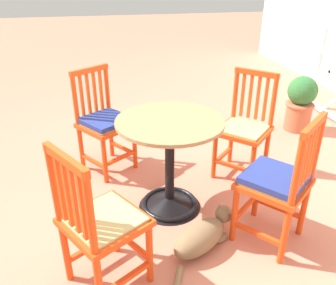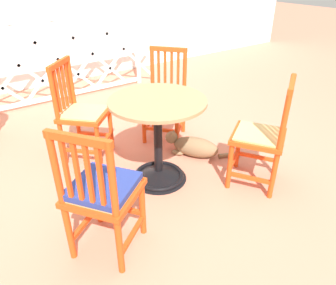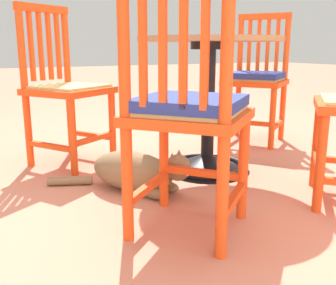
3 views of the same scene
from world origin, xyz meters
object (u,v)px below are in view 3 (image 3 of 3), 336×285
(cafe_table, at_px, (208,121))
(tabby_cat, at_px, (138,172))
(orange_chair_facing_out, at_px, (66,90))
(orange_chair_tucked_in, at_px, (188,114))
(orange_chair_by_planter, at_px, (256,80))

(cafe_table, bearing_deg, tabby_cat, 15.32)
(cafe_table, xyz_separation_m, tabby_cat, (0.47, 0.13, -0.19))
(orange_chair_facing_out, bearing_deg, tabby_cat, 104.70)
(cafe_table, xyz_separation_m, orange_chair_tucked_in, (0.48, 0.60, 0.16))
(orange_chair_by_planter, height_order, orange_chair_tucked_in, same)
(orange_chair_tucked_in, bearing_deg, cafe_table, -128.88)
(cafe_table, xyz_separation_m, orange_chair_facing_out, (0.64, -0.52, 0.15))
(orange_chair_by_planter, relative_size, orange_chair_facing_out, 1.00)
(orange_chair_facing_out, height_order, tabby_cat, orange_chair_facing_out)
(cafe_table, distance_m, orange_chair_by_planter, 0.84)
(orange_chair_facing_out, height_order, orange_chair_tucked_in, same)
(tabby_cat, bearing_deg, orange_chair_facing_out, -75.30)
(orange_chair_tucked_in, bearing_deg, orange_chair_facing_out, -81.72)
(orange_chair_by_planter, height_order, orange_chair_facing_out, same)
(cafe_table, distance_m, orange_chair_facing_out, 0.84)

